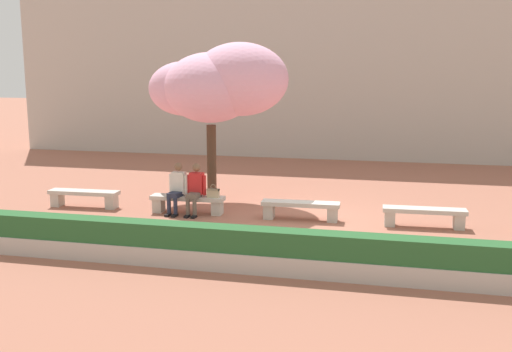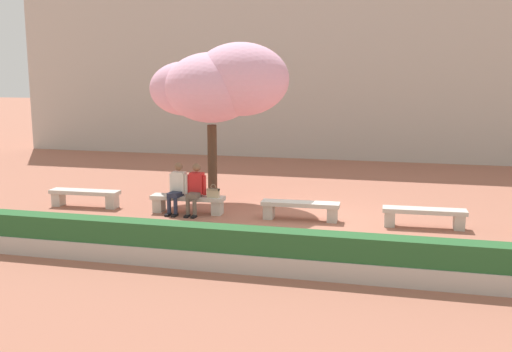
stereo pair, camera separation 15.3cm
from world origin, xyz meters
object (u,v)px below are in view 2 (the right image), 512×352
person_seated_right (196,187)px  cherry_tree_main (219,85)px  stone_bench_near_west (188,201)px  handbag (213,192)px  stone_bench_near_east (424,215)px  stone_bench_center (300,208)px  person_seated_left (177,186)px  stone_bench_west_end (85,195)px

person_seated_right → cherry_tree_main: (0.07, 1.79, 2.49)m
stone_bench_near_west → handbag: handbag is taller
stone_bench_near_west → stone_bench_near_east: (5.79, 0.00, 0.00)m
stone_bench_center → cherry_tree_main: cherry_tree_main is taller
stone_bench_center → stone_bench_near_east: 2.90m
stone_bench_center → person_seated_left: 3.17m
stone_bench_near_west → stone_bench_center: (2.90, 0.00, 0.00)m
person_seated_right → person_seated_left: bearing=180.0°
person_seated_left → cherry_tree_main: bearing=72.9°
stone_bench_west_end → stone_bench_center: size_ratio=1.00×
person_seated_left → cherry_tree_main: size_ratio=0.30×
stone_bench_west_end → person_seated_right: (3.13, -0.05, 0.39)m
stone_bench_near_west → person_seated_right: (0.24, -0.05, 0.39)m
stone_bench_west_end → handbag: 3.60m
stone_bench_west_end → stone_bench_near_east: bearing=0.0°
stone_bench_near_west → cherry_tree_main: size_ratio=0.44×
cherry_tree_main → stone_bench_near_east: bearing=-17.6°
stone_bench_near_west → cherry_tree_main: (0.30, 1.74, 2.88)m
cherry_tree_main → person_seated_left: bearing=-107.1°
stone_bench_near_west → handbag: 0.74m
handbag → cherry_tree_main: cherry_tree_main is taller
stone_bench_near_west → handbag: size_ratio=5.62×
stone_bench_near_east → stone_bench_near_west: bearing=180.0°
stone_bench_center → person_seated_left: bearing=-179.0°
stone_bench_near_west → stone_bench_center: bearing=0.0°
stone_bench_west_end → handbag: bearing=-0.4°
person_seated_left → person_seated_right: 0.49m
person_seated_left → stone_bench_center: bearing=1.0°
stone_bench_near_east → person_seated_right: person_seated_right is taller
stone_bench_center → person_seated_right: bearing=-178.8°
person_seated_left → handbag: (0.94, 0.03, -0.12)m
stone_bench_near_east → handbag: handbag is taller
stone_bench_near_east → person_seated_left: bearing=-179.5°
person_seated_left → cherry_tree_main: (0.55, 1.79, 2.49)m
person_seated_left → person_seated_right: size_ratio=1.00×
person_seated_right → handbag: (0.45, 0.03, -0.12)m
stone_bench_center → person_seated_left: (-3.14, -0.05, 0.39)m
stone_bench_center → stone_bench_near_east: (2.90, 0.00, 0.00)m
stone_bench_near_east → handbag: bearing=-179.7°
stone_bench_west_end → person_seated_right: bearing=-1.0°
person_seated_right → stone_bench_near_east: bearing=0.6°
stone_bench_west_end → cherry_tree_main: (3.20, 1.74, 2.88)m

